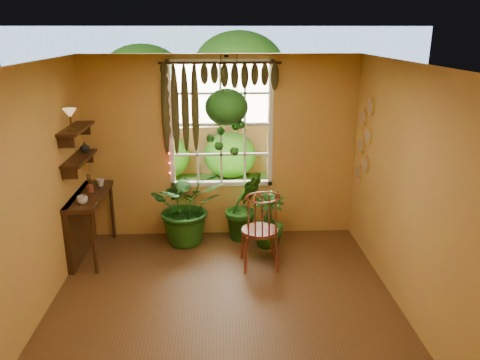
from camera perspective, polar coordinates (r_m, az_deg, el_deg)
The scene contains 23 objects.
floor at distance 5.38m, azimuth -1.92°, elevation -16.31°, with size 4.50×4.50×0.00m, color #593819.
ceiling at distance 4.46m, azimuth -2.29°, elevation 13.75°, with size 4.50×4.50×0.00m, color white.
wall_back at distance 6.90m, azimuth -2.32°, elevation 3.88°, with size 4.00×4.00×0.00m, color #CC8845.
wall_left at distance 5.14m, azimuth -25.02°, elevation -2.84°, with size 4.50×4.50×0.00m, color #CC8845.
wall_right at distance 5.17m, azimuth 20.70°, elevation -2.18°, with size 4.50×4.50×0.00m, color #CC8845.
window at distance 6.85m, azimuth -2.36°, elevation 6.78°, with size 1.52×0.10×1.86m.
valance_vine at distance 6.65m, azimuth -3.16°, elevation 11.45°, with size 1.70×0.12×1.10m.
string_lights at distance 6.79m, azimuth -8.83°, elevation 6.91°, with size 0.03×0.03×1.54m, color #FF2633, non-canonical shape.
wall_plates at distance 6.72m, azimuth 14.90°, elevation 4.64°, with size 0.04×0.32×1.10m, color #F6EEC9, non-canonical shape.
counter_ledge at distance 6.79m, azimuth -18.55°, elevation -4.39°, with size 0.40×1.20×0.90m.
shelf_lower at distance 6.52m, azimuth -18.99°, elevation 2.52°, with size 0.25×0.90×0.04m, color #3D2210.
shelf_upper at distance 6.44m, azimuth -19.35°, elevation 5.95°, with size 0.25×0.90×0.04m, color #3D2210.
backyard at distance 11.45m, azimuth -1.30°, elevation 9.19°, with size 14.00×10.00×12.00m.
windsor_chair at distance 6.20m, azimuth 2.45°, elevation -7.41°, with size 0.51×0.54×1.29m.
potted_plant_left at distance 6.85m, azimuth -6.46°, elevation -3.16°, with size 1.03×0.89×1.14m, color #164A13.
potted_plant_mid at distance 6.95m, azimuth 0.49°, elevation -3.25°, with size 0.57×0.46×1.03m, color #164A13.
potted_plant_right at distance 6.77m, azimuth 3.48°, elevation -4.86°, with size 0.45×0.45×0.81m, color #164A13.
hanging_basket at distance 6.57m, azimuth -1.64°, elevation 8.19°, with size 0.60×0.60×1.37m.
cup_a at distance 6.28m, azimuth -18.67°, elevation -2.33°, with size 0.13×0.13×0.10m, color silver.
cup_b at distance 6.91m, azimuth -16.66°, elevation -0.30°, with size 0.11×0.11×0.10m, color beige.
brush_jar at distance 6.68m, azimuth -17.86°, elevation -0.37°, with size 0.09×0.09×0.32m.
shelf_vase at distance 6.75m, azimuth -18.41°, elevation 3.85°, with size 0.13×0.13×0.14m, color #B2AD99.
tiffany_lamp at distance 6.17m, azimuth -20.02°, elevation 7.52°, with size 0.17×0.17×0.28m.
Camera 1 is at (-0.03, -4.44, 3.02)m, focal length 35.00 mm.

